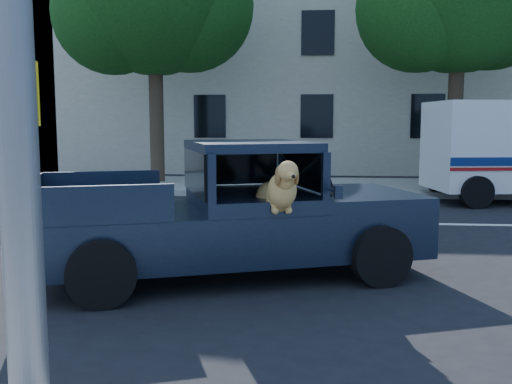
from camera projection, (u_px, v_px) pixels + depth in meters
ground at (258, 263)px, 8.06m from camera, size 120.00×120.00×0.00m
far_sidewalk at (285, 186)px, 17.14m from camera, size 60.00×4.00×0.15m
lane_stripes at (374, 223)px, 11.24m from camera, size 21.60×0.14×0.01m
building_main at (365, 61)px, 23.55m from camera, size 26.00×6.00×9.00m
pickup_truck at (226, 231)px, 7.36m from camera, size 5.21×3.41×1.74m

